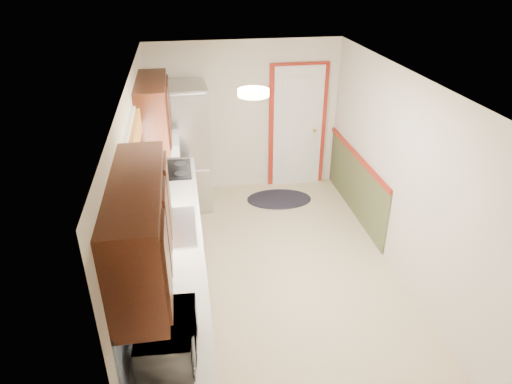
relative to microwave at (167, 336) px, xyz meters
name	(u,v)px	position (x,y,z in m)	size (l,w,h in m)	color
room_shell	(277,189)	(1.20, 1.95, 0.06)	(3.20, 5.20, 2.52)	beige
kitchen_run	(168,243)	(-0.04, 1.66, -0.33)	(0.63, 4.00, 2.20)	#3C190D
back_wall_trim	(310,139)	(2.19, 4.16, -0.25)	(1.12, 2.30, 2.08)	maroon
ceiling_fixture	(253,93)	(0.90, 1.75, 1.22)	(0.30, 0.30, 0.06)	#FFD88C
microwave	(167,336)	(0.00, 0.00, 0.00)	(0.59, 0.32, 0.40)	white
refrigerator	(183,148)	(0.18, 3.97, -0.19)	(0.81, 0.80, 1.89)	#B7B7BC
rug	(279,199)	(1.65, 3.85, -1.13)	(1.03, 0.67, 0.01)	black
cooktop	(171,170)	(0.01, 3.20, -0.19)	(0.53, 0.64, 0.02)	black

